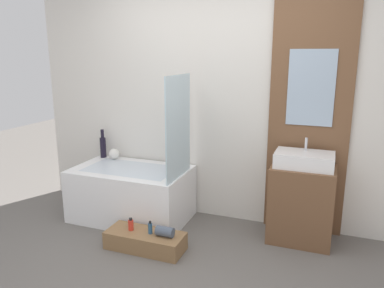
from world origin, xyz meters
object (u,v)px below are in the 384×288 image
(wooden_step_bench, at_px, (145,241))
(vase_round_light, at_px, (114,154))
(sink, at_px, (304,160))
(bottle_soap_primary, at_px, (131,225))
(bottle_soap_secondary, at_px, (150,228))
(bathtub, at_px, (132,193))
(vase_tall_dark, at_px, (103,146))

(wooden_step_bench, relative_size, vase_round_light, 6.01)
(sink, bearing_deg, wooden_step_bench, -152.21)
(bottle_soap_primary, bearing_deg, bottle_soap_secondary, 0.00)
(bathtub, bearing_deg, vase_round_light, 144.44)
(bathtub, xyz_separation_m, bottle_soap_secondary, (0.50, -0.55, -0.07))
(bathtub, xyz_separation_m, sink, (1.75, 0.14, 0.52))
(vase_tall_dark, bearing_deg, bottle_soap_secondary, -39.07)
(bathtub, xyz_separation_m, bottle_soap_primary, (0.30, -0.55, -0.07))
(vase_tall_dark, bearing_deg, sink, -3.74)
(vase_tall_dark, xyz_separation_m, vase_round_light, (0.16, -0.03, -0.07))
(vase_tall_dark, height_order, vase_round_light, vase_tall_dark)
(bathtub, relative_size, vase_tall_dark, 3.68)
(bathtub, relative_size, vase_round_light, 10.11)
(vase_tall_dark, distance_m, bottle_soap_secondary, 1.41)
(bottle_soap_secondary, bearing_deg, vase_round_light, 136.94)
(wooden_step_bench, relative_size, sink, 1.38)
(bathtub, distance_m, vase_tall_dark, 0.73)
(bottle_soap_primary, height_order, bottle_soap_secondary, bottle_soap_secondary)
(sink, distance_m, vase_tall_dark, 2.28)
(bathtub, relative_size, wooden_step_bench, 1.68)
(sink, distance_m, vase_round_light, 2.12)
(sink, xyz_separation_m, vase_tall_dark, (-2.27, 0.15, -0.11))
(wooden_step_bench, bearing_deg, bottle_soap_primary, 180.00)
(wooden_step_bench, height_order, vase_tall_dark, vase_tall_dark)
(sink, height_order, bottle_soap_primary, sink)
(vase_tall_dark, distance_m, vase_round_light, 0.18)
(wooden_step_bench, height_order, sink, sink)
(sink, bearing_deg, bathtub, -175.52)
(bottle_soap_secondary, bearing_deg, vase_tall_dark, 140.93)
(bathtub, height_order, bottle_soap_primary, bathtub)
(bottle_soap_secondary, bearing_deg, wooden_step_bench, 180.00)
(sink, bearing_deg, vase_round_light, 176.69)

